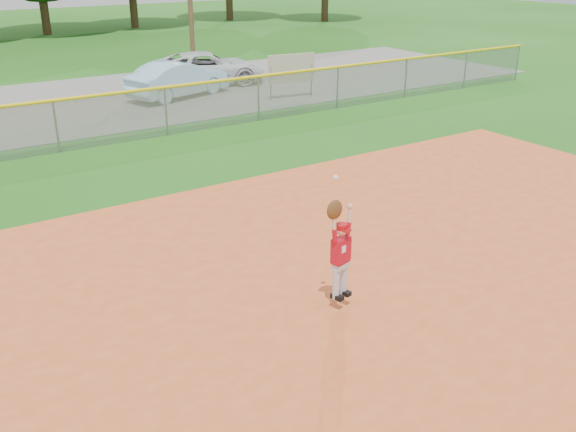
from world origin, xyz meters
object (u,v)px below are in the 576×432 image
object	(u,v)px
sponsor_sign	(291,69)
car_white_b	(207,68)
ballplayer	(340,249)
car_blue	(178,79)

from	to	relation	value
sponsor_sign	car_white_b	bearing A→B (deg)	107.97
ballplayer	car_blue	bearing A→B (deg)	74.15
car_blue	car_white_b	bearing A→B (deg)	-67.91
ballplayer	car_white_b	bearing A→B (deg)	69.45
car_blue	ballplayer	size ratio (longest dim) A/B	1.99
sponsor_sign	ballplayer	distance (m)	15.75
sponsor_sign	car_blue	bearing A→B (deg)	143.06
sponsor_sign	ballplayer	world-z (taller)	ballplayer
ballplayer	sponsor_sign	bearing A→B (deg)	59.01
car_blue	ballplayer	distance (m)	16.79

